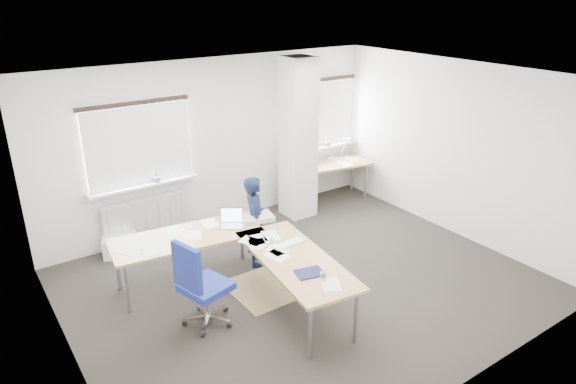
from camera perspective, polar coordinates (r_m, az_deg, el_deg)
ground at (r=7.23m, az=1.77°, el=-10.07°), size 6.00×6.00×0.00m
room_shell at (r=6.92m, az=0.92°, el=4.43°), size 6.04×5.04×2.82m
floor_mat at (r=7.18m, az=-1.69°, el=-10.27°), size 1.17×0.99×0.01m
white_crate at (r=8.26m, az=-18.13°, el=-5.70°), size 0.59×0.50×0.30m
desk_main at (r=6.68m, az=-5.04°, el=-6.19°), size 2.41×2.88×0.96m
desk_side at (r=9.74m, az=4.97°, el=3.04°), size 1.50×0.93×1.22m
task_chair at (r=6.35m, az=-9.29°, el=-11.93°), size 0.65×0.63×1.16m
person at (r=7.42m, az=-3.66°, el=-3.24°), size 0.51×0.59×1.36m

